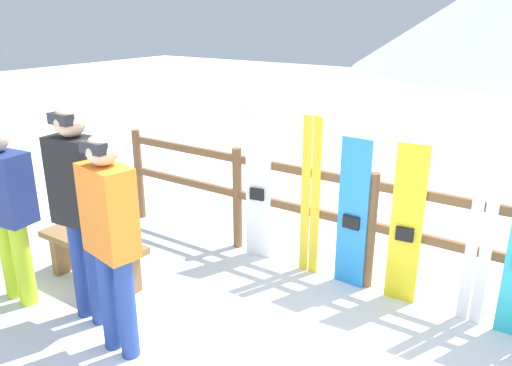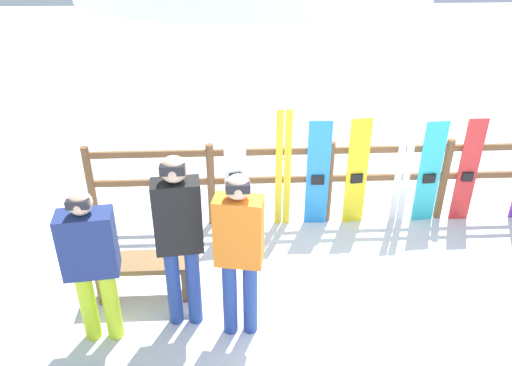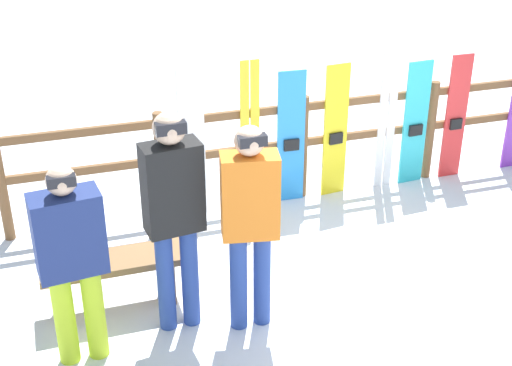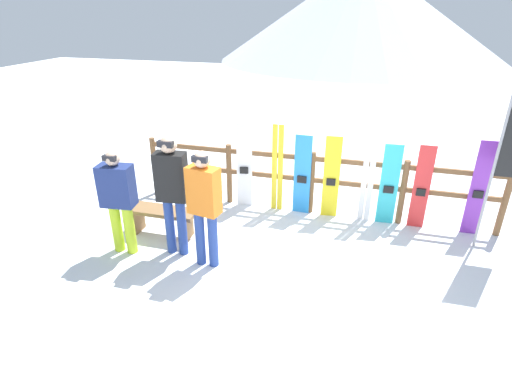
{
  "view_description": "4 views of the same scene",
  "coord_description": "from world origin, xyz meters",
  "px_view_note": "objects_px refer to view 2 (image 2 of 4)",
  "views": [
    {
      "loc": [
        1.46,
        -2.08,
        2.45
      ],
      "look_at": [
        -0.68,
        1.08,
        1.13
      ],
      "focal_mm": 35.0,
      "sensor_mm": 36.0,
      "label": 1
    },
    {
      "loc": [
        -1.2,
        -3.62,
        3.56
      ],
      "look_at": [
        -0.96,
        1.23,
        0.95
      ],
      "focal_mm": 35.0,
      "sensor_mm": 36.0,
      "label": 2
    },
    {
      "loc": [
        -2.51,
        -4.39,
        3.56
      ],
      "look_at": [
        -0.84,
        0.9,
        0.76
      ],
      "focal_mm": 50.0,
      "sensor_mm": 36.0,
      "label": 3
    },
    {
      "loc": [
        0.72,
        -4.38,
        3.37
      ],
      "look_at": [
        -0.71,
        0.9,
        0.91
      ],
      "focal_mm": 28.0,
      "sensor_mm": 36.0,
      "label": 4
    }
  ],
  "objects_px": {
    "person_navy": "(91,259)",
    "person_orange": "(239,246)",
    "snowboard_cyan": "(429,173)",
    "snowboard_blue": "(318,174)",
    "snowboard_red": "(468,171)",
    "ski_pair_white": "(404,166)",
    "ski_pair_yellow": "(283,170)",
    "person_black": "(179,231)",
    "snowboard_white": "(235,172)",
    "bench": "(144,270)",
    "snowboard_yellow": "(357,173)"
  },
  "relations": [
    {
      "from": "person_navy",
      "to": "person_orange",
      "type": "height_order",
      "value": "person_orange"
    },
    {
      "from": "ski_pair_yellow",
      "to": "snowboard_red",
      "type": "distance_m",
      "value": 2.35
    },
    {
      "from": "snowboard_yellow",
      "to": "snowboard_red",
      "type": "distance_m",
      "value": 1.42
    },
    {
      "from": "person_navy",
      "to": "snowboard_white",
      "type": "bearing_deg",
      "value": 55.85
    },
    {
      "from": "bench",
      "to": "ski_pair_yellow",
      "type": "xyz_separation_m",
      "value": [
        1.56,
        1.33,
        0.45
      ]
    },
    {
      "from": "snowboard_red",
      "to": "ski_pair_white",
      "type": "bearing_deg",
      "value": 179.76
    },
    {
      "from": "ski_pair_yellow",
      "to": "snowboard_red",
      "type": "bearing_deg",
      "value": -0.09
    },
    {
      "from": "bench",
      "to": "snowboard_white",
      "type": "xyz_separation_m",
      "value": [
        0.97,
        1.33,
        0.44
      ]
    },
    {
      "from": "person_navy",
      "to": "snowboard_white",
      "type": "xyz_separation_m",
      "value": [
        1.28,
        1.89,
        -0.13
      ]
    },
    {
      "from": "bench",
      "to": "person_black",
      "type": "distance_m",
      "value": 0.94
    },
    {
      "from": "snowboard_cyan",
      "to": "snowboard_red",
      "type": "xyz_separation_m",
      "value": [
        0.49,
        0.0,
        0.01
      ]
    },
    {
      "from": "person_navy",
      "to": "ski_pair_yellow",
      "type": "xyz_separation_m",
      "value": [
        1.88,
        1.9,
        -0.12
      ]
    },
    {
      "from": "person_navy",
      "to": "bench",
      "type": "bearing_deg",
      "value": 60.74
    },
    {
      "from": "person_black",
      "to": "snowboard_yellow",
      "type": "height_order",
      "value": "person_black"
    },
    {
      "from": "person_orange",
      "to": "snowboard_red",
      "type": "bearing_deg",
      "value": 32.75
    },
    {
      "from": "bench",
      "to": "person_navy",
      "type": "distance_m",
      "value": 0.86
    },
    {
      "from": "bench",
      "to": "person_black",
      "type": "relative_size",
      "value": 0.64
    },
    {
      "from": "snowboard_yellow",
      "to": "ski_pair_white",
      "type": "relative_size",
      "value": 0.91
    },
    {
      "from": "bench",
      "to": "person_orange",
      "type": "distance_m",
      "value": 1.31
    },
    {
      "from": "person_orange",
      "to": "snowboard_cyan",
      "type": "distance_m",
      "value": 3.1
    },
    {
      "from": "bench",
      "to": "snowboard_cyan",
      "type": "bearing_deg",
      "value": 21.22
    },
    {
      "from": "person_orange",
      "to": "snowboard_red",
      "type": "xyz_separation_m",
      "value": [
        2.93,
        1.88,
        -0.29
      ]
    },
    {
      "from": "snowboard_yellow",
      "to": "snowboard_cyan",
      "type": "bearing_deg",
      "value": -0.0
    },
    {
      "from": "snowboard_red",
      "to": "snowboard_blue",
      "type": "bearing_deg",
      "value": 180.0
    },
    {
      "from": "person_orange",
      "to": "snowboard_red",
      "type": "height_order",
      "value": "person_orange"
    },
    {
      "from": "snowboard_yellow",
      "to": "snowboard_blue",
      "type": "bearing_deg",
      "value": -180.0
    },
    {
      "from": "ski_pair_yellow",
      "to": "snowboard_blue",
      "type": "height_order",
      "value": "ski_pair_yellow"
    },
    {
      "from": "ski_pair_yellow",
      "to": "snowboard_blue",
      "type": "bearing_deg",
      "value": -0.46
    },
    {
      "from": "snowboard_red",
      "to": "person_black",
      "type": "bearing_deg",
      "value": -153.52
    },
    {
      "from": "person_navy",
      "to": "ski_pair_yellow",
      "type": "height_order",
      "value": "person_navy"
    },
    {
      "from": "bench",
      "to": "snowboard_white",
      "type": "bearing_deg",
      "value": 53.92
    },
    {
      "from": "ski_pair_yellow",
      "to": "snowboard_yellow",
      "type": "xyz_separation_m",
      "value": [
        0.93,
        -0.0,
        -0.07
      ]
    },
    {
      "from": "person_navy",
      "to": "person_orange",
      "type": "xyz_separation_m",
      "value": [
        1.3,
        0.01,
        0.09
      ]
    },
    {
      "from": "bench",
      "to": "person_black",
      "type": "height_order",
      "value": "person_black"
    },
    {
      "from": "snowboard_blue",
      "to": "snowboard_red",
      "type": "height_order",
      "value": "snowboard_blue"
    },
    {
      "from": "snowboard_cyan",
      "to": "snowboard_blue",
      "type": "bearing_deg",
      "value": 180.0
    },
    {
      "from": "snowboard_cyan",
      "to": "snowboard_red",
      "type": "height_order",
      "value": "snowboard_red"
    },
    {
      "from": "ski_pair_yellow",
      "to": "person_black",
      "type": "bearing_deg",
      "value": -122.82
    },
    {
      "from": "person_orange",
      "to": "snowboard_cyan",
      "type": "bearing_deg",
      "value": 37.71
    },
    {
      "from": "person_navy",
      "to": "snowboard_cyan",
      "type": "distance_m",
      "value": 4.19
    },
    {
      "from": "person_orange",
      "to": "snowboard_cyan",
      "type": "relative_size",
      "value": 1.23
    },
    {
      "from": "bench",
      "to": "ski_pair_white",
      "type": "bearing_deg",
      "value": 23.39
    },
    {
      "from": "person_black",
      "to": "snowboard_white",
      "type": "xyz_separation_m",
      "value": [
        0.52,
        1.73,
        -0.29
      ]
    },
    {
      "from": "person_black",
      "to": "ski_pair_white",
      "type": "relative_size",
      "value": 1.14
    },
    {
      "from": "ski_pair_white",
      "to": "snowboard_red",
      "type": "height_order",
      "value": "ski_pair_white"
    },
    {
      "from": "snowboard_white",
      "to": "snowboard_yellow",
      "type": "relative_size",
      "value": 1.08
    },
    {
      "from": "person_navy",
      "to": "snowboard_blue",
      "type": "xyz_separation_m",
      "value": [
        2.32,
        1.89,
        -0.2
      ]
    },
    {
      "from": "person_navy",
      "to": "snowboard_white",
      "type": "distance_m",
      "value": 2.29
    },
    {
      "from": "bench",
      "to": "person_black",
      "type": "xyz_separation_m",
      "value": [
        0.45,
        -0.4,
        0.73
      ]
    },
    {
      "from": "person_navy",
      "to": "snowboard_cyan",
      "type": "bearing_deg",
      "value": 26.88
    }
  ]
}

